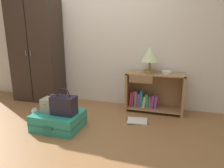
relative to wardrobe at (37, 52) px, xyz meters
name	(u,v)px	position (x,y,z in m)	size (l,w,h in m)	color
ground_plane	(70,138)	(1.34, -1.20, -0.96)	(9.00, 9.00, 0.00)	olive
back_wall	(107,34)	(1.34, 0.30, 0.34)	(6.40, 0.10, 2.60)	silver
wardrobe	(37,52)	(0.00, 0.00, 0.00)	(0.96, 0.47, 1.92)	#33261E
bookshelf	(152,93)	(2.23, 0.05, -0.64)	(0.95, 0.38, 0.67)	#A37A51
table_lamp	(150,55)	(2.18, 0.03, 0.00)	(0.30, 0.30, 0.44)	olive
bowl	(167,72)	(2.45, 0.06, -0.27)	(0.17, 0.17, 0.05)	silver
suitcase_large	(59,120)	(1.06, -1.00, -0.85)	(0.65, 0.53, 0.23)	teal
train_case	(54,105)	(0.97, -0.97, -0.64)	(0.33, 0.20, 0.25)	#A89E8E
handbag	(64,105)	(1.17, -1.03, -0.60)	(0.33, 0.19, 0.37)	#231E2D
bottle	(35,116)	(0.62, -0.95, -0.86)	(0.08, 0.08, 0.22)	white
open_book_on_floor	(137,121)	(2.08, -0.47, -0.95)	(0.37, 0.32, 0.02)	white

